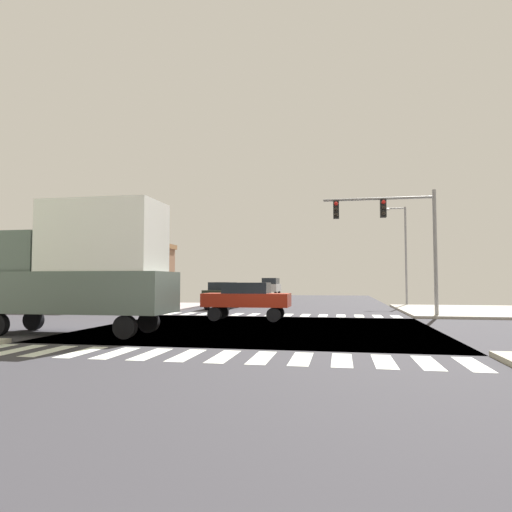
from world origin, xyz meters
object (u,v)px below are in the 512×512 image
(traffic_signal_mast, at_px, (391,224))
(sedan_crossing_2, at_px, (247,298))
(sedan_nearside_1, at_px, (223,293))
(street_lamp, at_px, (402,246))
(bank_building, at_px, (89,273))
(suv_leading_1, at_px, (271,286))
(box_truck_queued_1, at_px, (82,264))

(traffic_signal_mast, height_order, sedan_crossing_2, traffic_signal_mast)
(sedan_nearside_1, bearing_deg, street_lamp, -156.05)
(street_lamp, relative_size, sedan_crossing_2, 1.82)
(bank_building, distance_m, sedan_nearside_1, 12.06)
(bank_building, height_order, suv_leading_1, bank_building)
(suv_leading_1, bearing_deg, sedan_nearside_1, 90.00)
(bank_building, xyz_separation_m, sedan_crossing_2, (15.37, -11.26, -1.50))
(traffic_signal_mast, height_order, bank_building, traffic_signal_mast)
(traffic_signal_mast, relative_size, box_truck_queued_1, 0.96)
(sedan_nearside_1, height_order, suv_leading_1, suv_leading_1)
(bank_building, bearing_deg, traffic_signal_mast, -19.02)
(street_lamp, relative_size, suv_leading_1, 1.70)
(street_lamp, distance_m, sedan_nearside_1, 14.77)
(bank_building, bearing_deg, sedan_nearside_1, -10.82)
(sedan_crossing_2, xyz_separation_m, box_truck_queued_1, (-4.76, -7.00, 1.45))
(bank_building, relative_size, sedan_nearside_1, 2.86)
(traffic_signal_mast, distance_m, suv_leading_1, 30.59)
(sedan_nearside_1, height_order, sedan_crossing_2, same)
(traffic_signal_mast, relative_size, sedan_crossing_2, 1.61)
(sedan_crossing_2, distance_m, suv_leading_1, 31.90)
(bank_building, distance_m, sedan_crossing_2, 19.11)
(street_lamp, distance_m, box_truck_queued_1, 26.14)
(traffic_signal_mast, distance_m, sedan_crossing_2, 9.07)
(sedan_nearside_1, bearing_deg, sedan_crossing_2, 111.86)
(street_lamp, height_order, suv_leading_1, street_lamp)
(sedan_nearside_1, height_order, box_truck_queued_1, box_truck_queued_1)
(street_lamp, xyz_separation_m, suv_leading_1, (-13.09, 16.87, -3.31))
(box_truck_queued_1, bearing_deg, sedan_crossing_2, -34.21)
(bank_building, xyz_separation_m, sedan_nearside_1, (11.76, -2.25, -1.50))
(bank_building, relative_size, suv_leading_1, 2.67)
(bank_building, bearing_deg, sedan_crossing_2, -36.22)
(suv_leading_1, bearing_deg, bank_building, 60.09)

